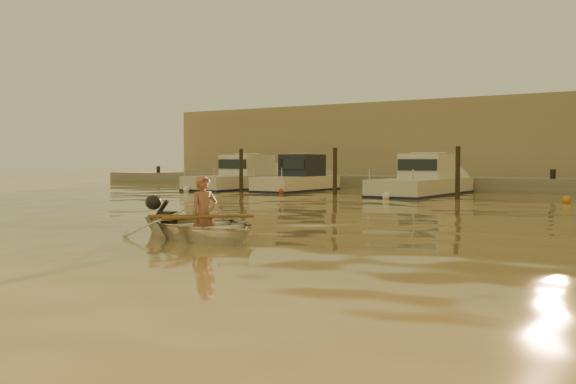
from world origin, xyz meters
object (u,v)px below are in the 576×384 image
Objects in this scene: dinghy at (202,226)px; moored_boat_1 at (297,178)px; person at (204,215)px; moored_boat_0 at (240,177)px; waterfront_building at (541,143)px; moored_boat_2 at (423,180)px.

moored_boat_1 is at bearing 47.90° from dinghy.
dinghy is 2.22× the size of person.
moored_boat_0 is at bearing 56.52° from dinghy.
dinghy is at bearing 90.00° from person.
person is 27.79m from waterfront_building.
moored_boat_0 is at bearing 180.00° from moored_boat_2.
moored_boat_0 is at bearing -138.16° from waterfront_building.
waterfront_building is (0.23, 27.72, 1.95)m from person.
moored_boat_1 is 0.13× the size of waterfront_building.
moored_boat_1 and moored_boat_2 have the same top height.
moored_boat_0 is 16.59m from waterfront_building.
waterfront_building is at bearing 41.84° from moored_boat_0.
waterfront_building reaches higher than dinghy.
dinghy is 0.24m from person.
waterfront_building is at bearing 77.40° from moored_boat_2.
dinghy is 27.77m from waterfront_building.
moored_boat_1 is at bearing 0.00° from moored_boat_0.
dinghy is 16.82m from moored_boat_2.
moored_boat_2 is (9.83, 0.00, 0.00)m from moored_boat_0.
moored_boat_0 and moored_boat_1 have the same top height.
moored_boat_1 is (-8.60, 16.72, 0.18)m from person.
dinghy is 18.73m from moored_boat_1.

